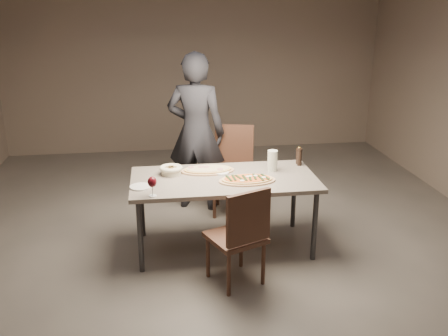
{
  "coord_description": "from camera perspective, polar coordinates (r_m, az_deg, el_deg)",
  "views": [
    {
      "loc": [
        -0.63,
        -4.51,
        2.42
      ],
      "look_at": [
        0.0,
        0.0,
        0.85
      ],
      "focal_mm": 40.0,
      "sensor_mm": 36.0,
      "label": 1
    }
  ],
  "objects": [
    {
      "name": "oil_dish",
      "position": [
        4.96,
        -0.27,
        -0.55
      ],
      "size": [
        0.14,
        0.14,
        0.02
      ],
      "rotation": [
        0.0,
        0.0,
        -0.24
      ],
      "color": "white",
      "rests_on": "dining_table"
    },
    {
      "name": "wine_glass",
      "position": [
        4.41,
        -8.21,
        -1.67
      ],
      "size": [
        0.08,
        0.08,
        0.18
      ],
      "rotation": [
        0.0,
        0.0,
        -0.3
      ],
      "color": "silver",
      "rests_on": "dining_table"
    },
    {
      "name": "bread_basket",
      "position": [
        4.96,
        -6.07,
        -0.17
      ],
      "size": [
        0.23,
        0.23,
        0.08
      ],
      "rotation": [
        0.0,
        0.0,
        -0.4
      ],
      "color": "beige",
      "rests_on": "dining_table"
    },
    {
      "name": "room",
      "position": [
        4.67,
        0.0,
        6.4
      ],
      "size": [
        7.0,
        7.0,
        7.0
      ],
      "color": "#5D5750",
      "rests_on": "ground"
    },
    {
      "name": "side_plate",
      "position": [
        4.67,
        -9.52,
        -2.12
      ],
      "size": [
        0.2,
        0.2,
        0.01
      ],
      "rotation": [
        0.0,
        0.0,
        0.15
      ],
      "color": "white",
      "rests_on": "dining_table"
    },
    {
      "name": "zucchini_pizza",
      "position": [
        4.76,
        2.68,
        -1.33
      ],
      "size": [
        0.55,
        0.3,
        0.05
      ],
      "rotation": [
        0.0,
        0.0,
        0.08
      ],
      "color": "tan",
      "rests_on": "dining_table"
    },
    {
      "name": "carafe",
      "position": [
        5.04,
        5.56,
        0.85
      ],
      "size": [
        0.1,
        0.1,
        0.21
      ],
      "rotation": [
        0.0,
        0.0,
        -0.31
      ],
      "color": "silver",
      "rests_on": "dining_table"
    },
    {
      "name": "chair_near",
      "position": [
        4.29,
        1.95,
        -7.32
      ],
      "size": [
        0.57,
        0.57,
        0.92
      ],
      "rotation": [
        0.0,
        0.0,
        0.41
      ],
      "color": "#43281C",
      "rests_on": "ground"
    },
    {
      "name": "pepper_mill_right",
      "position": [
        5.29,
        8.47,
        1.39
      ],
      "size": [
        0.05,
        0.05,
        0.19
      ],
      "rotation": [
        0.0,
        0.0,
        0.08
      ],
      "color": "black",
      "rests_on": "dining_table"
    },
    {
      "name": "dining_table",
      "position": [
        4.87,
        0.0,
        -1.75
      ],
      "size": [
        1.8,
        0.9,
        0.75
      ],
      "color": "slate",
      "rests_on": "ground"
    },
    {
      "name": "ham_pizza",
      "position": [
        5.03,
        -1.88,
        -0.21
      ],
      "size": [
        0.54,
        0.3,
        0.04
      ],
      "rotation": [
        0.0,
        0.0,
        0.14
      ],
      "color": "tan",
      "rests_on": "dining_table"
    },
    {
      "name": "chair_far",
      "position": [
        5.83,
        1.08,
        0.44
      ],
      "size": [
        0.57,
        0.57,
        1.01
      ],
      "rotation": [
        0.0,
        0.0,
        2.92
      ],
      "color": "#43281C",
      "rests_on": "ground"
    },
    {
      "name": "pepper_mill_left",
      "position": [
        5.24,
        8.63,
        1.3
      ],
      "size": [
        0.05,
        0.05,
        0.2
      ],
      "rotation": [
        0.0,
        0.0,
        -0.38
      ],
      "color": "black",
      "rests_on": "dining_table"
    },
    {
      "name": "diner",
      "position": [
        5.8,
        -3.22,
        4.1
      ],
      "size": [
        0.78,
        0.64,
        1.86
      ],
      "primitive_type": "imported",
      "rotation": [
        0.0,
        0.0,
        2.82
      ],
      "color": "black",
      "rests_on": "ground"
    }
  ]
}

